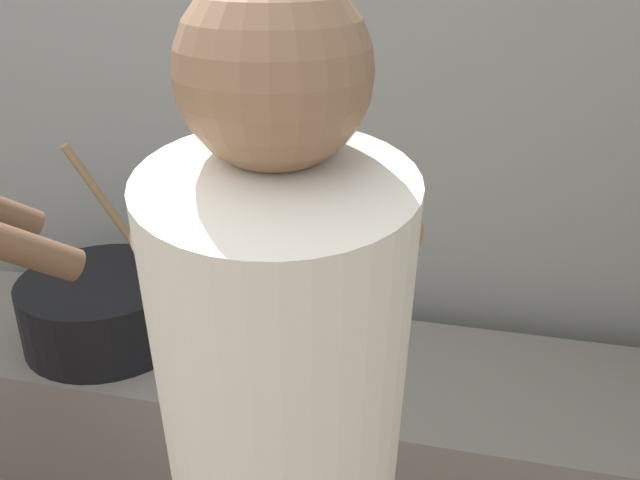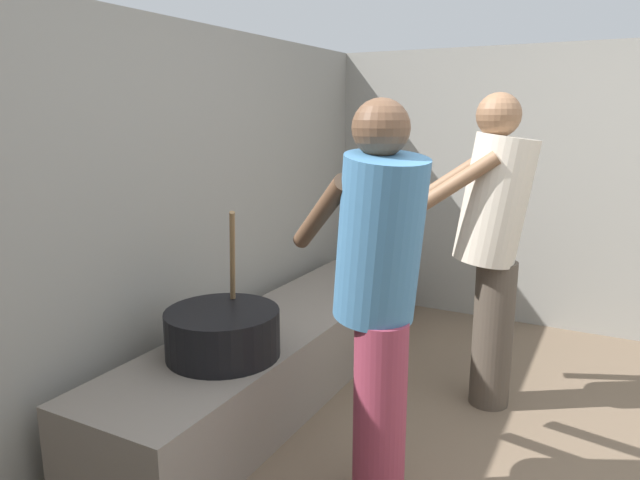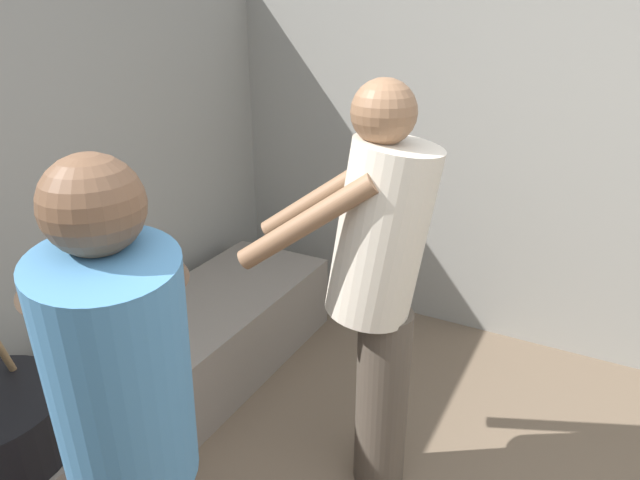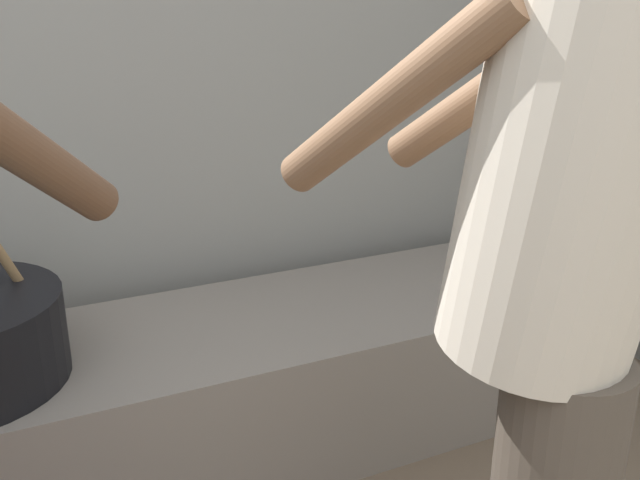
{
  "view_description": "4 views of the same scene",
  "coord_description": "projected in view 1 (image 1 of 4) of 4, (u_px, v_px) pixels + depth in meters",
  "views": [
    {
      "loc": [
        1.23,
        0.08,
        1.6
      ],
      "look_at": [
        0.94,
        1.27,
        1.04
      ],
      "focal_mm": 38.05,
      "sensor_mm": 36.0,
      "label": 1
    },
    {
      "loc": [
        -1.8,
        0.2,
        1.47
      ],
      "look_at": [
        0.39,
        1.36,
        0.93
      ],
      "focal_mm": 32.28,
      "sensor_mm": 36.0,
      "label": 2
    },
    {
      "loc": [
        -0.63,
        0.09,
        1.79
      ],
      "look_at": [
        1.11,
        1.02,
        0.95
      ],
      "focal_mm": 31.95,
      "sensor_mm": 36.0,
      "label": 3
    },
    {
      "loc": [
        0.29,
        0.02,
        1.28
      ],
      "look_at": [
        0.84,
        1.19,
        0.83
      ],
      "focal_mm": 39.73,
      "sensor_mm": 36.0,
      "label": 4
    }
  ],
  "objects": [
    {
      "name": "hearth_ledge",
      "position": [
        286.0,
        408.0,
        2.17
      ],
      "size": [
        2.58,
        0.6,
        0.4
      ],
      "primitive_type": "cube",
      "color": "slate",
      "rests_on": "ground_plane"
    },
    {
      "name": "cooking_pot_main",
      "position": [
        105.0,
        308.0,
        2.14
      ],
      "size": [
        0.51,
        0.51,
        0.67
      ],
      "color": "black",
      "rests_on": "hearth_ledge"
    },
    {
      "name": "block_enclosure_rear",
      "position": [
        132.0,
        122.0,
        2.47
      ],
      "size": [
        5.08,
        0.2,
        1.92
      ],
      "primitive_type": "cube",
      "color": "gray",
      "rests_on": "ground_plane"
    }
  ]
}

